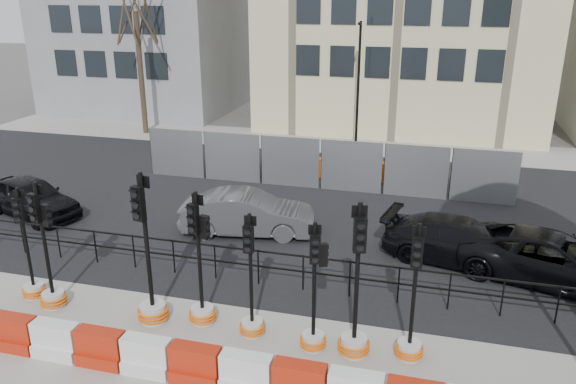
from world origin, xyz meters
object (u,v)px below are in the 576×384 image
(car_a, at_px, (31,197))
(car_c, at_px, (461,242))
(traffic_signal_h, at_px, (411,332))
(traffic_signal_a, at_px, (32,276))
(traffic_signal_d, at_px, (201,293))

(car_a, distance_m, car_c, 14.08)
(car_a, bearing_deg, traffic_signal_h, -90.70)
(traffic_signal_h, relative_size, car_c, 0.66)
(car_a, height_order, car_c, car_a)
(traffic_signal_a, bearing_deg, traffic_signal_h, -16.17)
(traffic_signal_h, relative_size, car_a, 0.72)
(traffic_signal_d, height_order, car_c, traffic_signal_d)
(traffic_signal_d, bearing_deg, traffic_signal_h, 12.45)
(traffic_signal_h, bearing_deg, traffic_signal_a, -179.12)
(traffic_signal_h, xyz_separation_m, car_a, (-12.96, 4.77, 0.04))
(traffic_signal_a, relative_size, traffic_signal_h, 0.95)
(traffic_signal_a, bearing_deg, car_a, 112.69)
(traffic_signal_a, relative_size, car_c, 0.63)
(traffic_signal_d, height_order, car_a, traffic_signal_d)
(traffic_signal_a, height_order, traffic_signal_d, traffic_signal_d)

